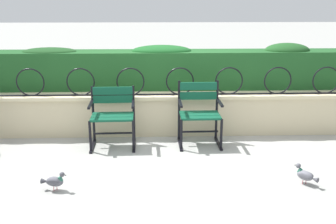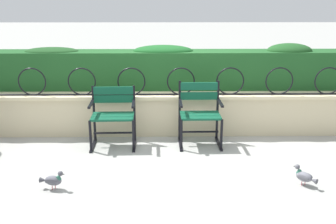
% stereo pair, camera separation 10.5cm
% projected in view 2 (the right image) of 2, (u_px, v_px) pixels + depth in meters
% --- Properties ---
extents(ground_plane, '(60.00, 60.00, 0.00)m').
position_uv_depth(ground_plane, '(168.00, 154.00, 5.37)').
color(ground_plane, '#9E9E99').
extents(stone_wall, '(6.94, 0.41, 0.63)m').
position_uv_depth(stone_wall, '(167.00, 113.00, 6.12)').
color(stone_wall, beige).
rests_on(stone_wall, ground).
extents(iron_arch_fence, '(6.41, 0.02, 0.42)m').
position_uv_depth(iron_arch_fence, '(157.00, 83.00, 5.90)').
color(iron_arch_fence, black).
rests_on(iron_arch_fence, stone_wall).
extents(hedge_row, '(6.80, 0.53, 0.71)m').
position_uv_depth(hedge_row, '(169.00, 68.00, 6.37)').
color(hedge_row, '#1E5123').
rests_on(hedge_row, stone_wall).
extents(park_chair_left, '(0.64, 0.54, 0.83)m').
position_uv_depth(park_chair_left, '(113.00, 114.00, 5.60)').
color(park_chair_left, '#0F4C33').
rests_on(park_chair_left, ground).
extents(park_chair_right, '(0.60, 0.53, 0.89)m').
position_uv_depth(park_chair_right, '(200.00, 112.00, 5.64)').
color(park_chair_right, '#0F4C33').
rests_on(park_chair_right, ground).
extents(pigeon_near_chairs, '(0.22, 0.24, 0.22)m').
position_uv_depth(pigeon_near_chairs, '(304.00, 176.00, 4.44)').
color(pigeon_near_chairs, slate).
rests_on(pigeon_near_chairs, ground).
extents(pigeon_far_side, '(0.29, 0.13, 0.22)m').
position_uv_depth(pigeon_far_side, '(53.00, 180.00, 4.35)').
color(pigeon_far_side, '#5B5B66').
rests_on(pigeon_far_side, ground).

